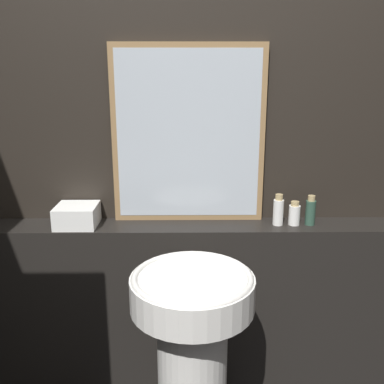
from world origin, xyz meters
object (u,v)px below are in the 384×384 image
Objects in this scene: pedestal_sink at (193,359)px; shampoo_bottle at (278,211)px; lotion_bottle at (310,211)px; mirror at (188,135)px; conditioner_bottle at (294,214)px; towel_stack at (77,215)px.

pedestal_sink is 0.75m from shampoo_bottle.
shampoo_bottle is at bearing -180.00° from lotion_bottle.
mirror is 5.55× the size of shampoo_bottle.
conditioner_bottle is at bearing 44.56° from pedestal_sink.
lotion_bottle is (0.56, -0.08, -0.34)m from mirror.
mirror is 4.36× the size of towel_stack.
lotion_bottle reaches higher than towel_stack.
shampoo_bottle is at bearing 0.00° from towel_stack.
towel_stack is (-0.51, -0.08, -0.35)m from mirror.
conditioner_bottle is at bearing 0.00° from shampoo_bottle.
mirror is 0.60m from conditioner_bottle.
mirror reaches higher than towel_stack.
pedestal_sink is 0.82m from towel_stack.
lotion_bottle reaches higher than pedestal_sink.
mirror reaches higher than conditioner_bottle.
conditioner_bottle is 0.80× the size of lotion_bottle.
towel_stack is at bearing -171.01° from mirror.
shampoo_bottle reaches higher than towel_stack.
mirror reaches higher than pedestal_sink.
towel_stack is 1.07m from lotion_bottle.
shampoo_bottle is (0.40, 0.46, 0.44)m from pedestal_sink.
shampoo_bottle is 0.15m from lotion_bottle.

